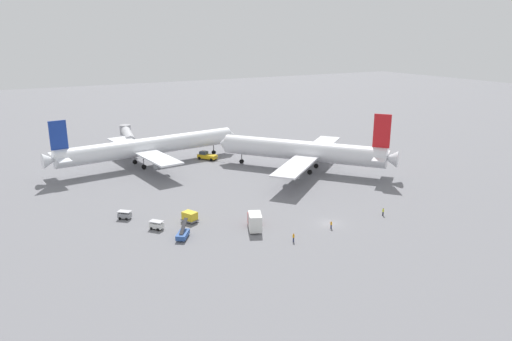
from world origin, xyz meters
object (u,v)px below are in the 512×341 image
Objects in this scene: airliner_at_gate_left at (148,147)px; gse_catering_truck_tall at (255,221)px; gse_container_dolly_flat at (190,216)px; airliner_being_pushed at (304,151)px; ground_crew_ramp_agent_by_cones at (294,237)px; jet_bridge at (127,134)px; gse_baggage_cart_trailing at (157,225)px; ground_crew_wing_walker_right at (383,212)px; ground_crew_marshaller_foreground at (331,225)px; pushback_tug at (207,156)px; gse_baggage_cart_near_cluster at (125,215)px; gse_belt_loader_portside at (183,234)px.

gse_catering_truck_tall is (3.95, -56.83, -3.76)m from airliner_at_gate_left.
airliner_being_pushed is at bearing 25.69° from gse_container_dolly_flat.
ground_crew_ramp_agent_by_cones is 0.08× the size of jet_bridge.
gse_catering_truck_tall reaches higher than ground_crew_ramp_agent_by_cones.
gse_baggage_cart_trailing is 0.81× the size of gse_container_dolly_flat.
jet_bridge reaches higher than ground_crew_wing_walker_right.
ground_crew_marshaller_foreground is at bearing -28.15° from gse_catering_truck_tall.
airliner_at_gate_left is 66.09m from ground_crew_ramp_agent_by_cones.
ground_crew_marshaller_foreground is (23.12, -17.01, -0.33)m from gse_container_dolly_flat.
gse_catering_truck_tall is (-13.36, -54.46, 0.60)m from pushback_tug.
airliner_at_gate_left is 42.67m from gse_baggage_cart_near_cluster.
gse_catering_truck_tall is 3.90× the size of ground_crew_marshaller_foreground.
ground_crew_ramp_agent_by_cones is (24.46, -26.70, 0.04)m from gse_baggage_cart_near_cluster.
ground_crew_wing_walker_right is (41.28, -9.79, 0.06)m from gse_belt_loader_portside.
airliner_being_pushed reaches higher than gse_container_dolly_flat.
airliner_at_gate_left reaches higher than gse_container_dolly_flat.
airliner_at_gate_left reaches higher than ground_crew_wing_walker_right.
gse_baggage_cart_near_cluster is 54.43m from ground_crew_wing_walker_right.
gse_baggage_cart_near_cluster is at bearing -113.77° from airliner_at_gate_left.
pushback_tug is 63.92m from ground_crew_ramp_agent_by_cones.
gse_catering_truck_tall is at bearing -103.79° from pushback_tug.
gse_baggage_cart_near_cluster is at bearing -105.12° from jet_bridge.
ground_crew_ramp_agent_by_cones reaches higher than ground_crew_wing_walker_right.
airliner_being_pushed is 14.28× the size of gse_baggage_cart_near_cluster.
ground_crew_wing_walker_right is (13.98, -61.37, -0.28)m from pushback_tug.
gse_container_dolly_flat is (7.15, 0.38, 0.31)m from gse_baggage_cart_trailing.
ground_crew_marshaller_foreground is at bearing -36.18° from gse_baggage_cart_near_cluster.
ground_crew_wing_walker_right is at bearing -77.17° from pushback_tug.
jet_bridge reaches higher than pushback_tug.
gse_belt_loader_portside is at bearing -64.84° from gse_baggage_cart_near_cluster.
gse_belt_loader_portside is 0.23× the size of jet_bridge.
airliner_being_pushed reaches higher than gse_catering_truck_tall.
pushback_tug is 61.60m from ground_crew_marshaller_foreground.
gse_baggage_cart_trailing is 47.20m from ground_crew_wing_walker_right.
pushback_tug is 1.30× the size of gse_catering_truck_tall.
ground_crew_wing_walker_right is at bearing -13.34° from gse_belt_loader_portside.
jet_bridge is at bearing 74.88° from gse_baggage_cart_near_cluster.
ground_crew_wing_walker_right is 96.33m from jet_bridge.
gse_baggage_cart_trailing reaches higher than ground_crew_wing_walker_right.
airliner_being_pushed is 54.07m from gse_belt_loader_portside.
ground_crew_ramp_agent_by_cones is 10.06m from ground_crew_marshaller_foreground.
gse_catering_truck_tall is at bearing -45.29° from gse_container_dolly_flat.
pushback_tug is 58.36m from gse_belt_loader_portside.
ground_crew_marshaller_foreground is (30.27, -16.63, -0.02)m from gse_baggage_cart_trailing.
ground_crew_ramp_agent_by_cones is at bearing -83.59° from airliner_at_gate_left.
airliner_at_gate_left is 47.52m from gse_container_dolly_flat.
ground_crew_marshaller_foreground is at bearing -117.12° from airliner_being_pushed.
gse_catering_truck_tall is 27.72m from gse_baggage_cart_near_cluster.
airliner_at_gate_left is 66.44m from ground_crew_marshaller_foreground.
gse_catering_truck_tall reaches higher than ground_crew_marshaller_foreground.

